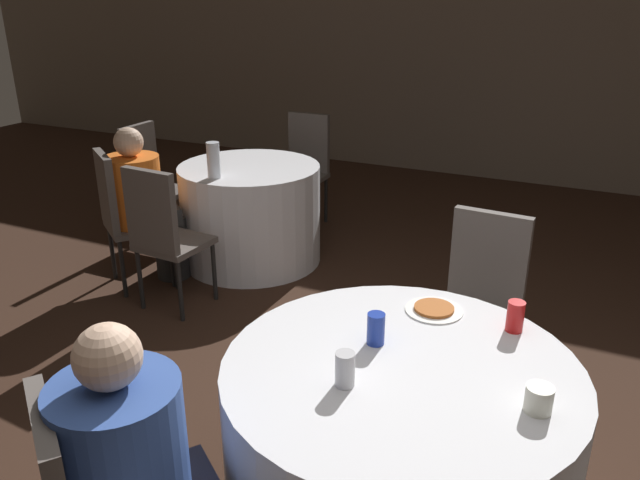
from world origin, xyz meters
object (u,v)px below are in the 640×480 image
object	(u,v)px
table_near	(397,453)
chair_far_southwest	(121,210)
table_far	(251,214)
chair_far_north	(305,160)
chair_far_south	(162,229)
soda_can_blue	(376,329)
soda_can_red	(515,316)
pizza_plate_near	(434,309)
bottle_far	(213,160)
soda_can_silver	(345,369)
person_orange_shirt	(145,204)
chair_near_north	(481,293)
chair_far_west	(149,175)

from	to	relation	value
table_near	chair_far_southwest	distance (m)	2.74
table_far	chair_far_north	xyz separation A→B (m)	(-0.01, 0.95, 0.19)
chair_far_south	soda_can_blue	distance (m)	2.06
table_far	soda_can_red	world-z (taller)	soda_can_red
pizza_plate_near	soda_can_red	world-z (taller)	soda_can_red
table_near	bottle_far	bearing A→B (deg)	138.92
bottle_far	soda_can_silver	bearing A→B (deg)	-46.22
bottle_far	table_near	bearing A→B (deg)	-41.08
chair_far_north	person_orange_shirt	distance (m)	1.64
table_near	soda_can_red	world-z (taller)	soda_can_red
chair_near_north	soda_can_blue	world-z (taller)	chair_near_north
chair_far_west	chair_far_southwest	bearing A→B (deg)	26.88
chair_far_southwest	soda_can_silver	size ratio (longest dim) A/B	7.97
person_orange_shirt	pizza_plate_near	bearing A→B (deg)	13.27
table_far	pizza_plate_near	size ratio (longest dim) A/B	4.49
chair_far_south	soda_can_silver	distance (m)	2.22
chair_far_south	table_near	bearing A→B (deg)	-25.40
table_near	pizza_plate_near	size ratio (longest dim) A/B	5.39
table_near	soda_can_blue	distance (m)	0.47
chair_near_north	chair_far_south	bearing A→B (deg)	2.86
chair_far_southwest	chair_far_north	bearing A→B (deg)	108.23
table_near	soda_can_red	size ratio (longest dim) A/B	10.37
soda_can_red	chair_far_south	bearing A→B (deg)	163.22
table_near	chair_far_southwest	size ratio (longest dim) A/B	1.30
table_near	chair_near_north	world-z (taller)	chair_near_north
chair_far_south	soda_can_silver	world-z (taller)	chair_far_south
table_far	soda_can_silver	xyz separation A→B (m)	(1.73, -2.22, 0.44)
table_far	soda_can_silver	distance (m)	2.85
chair_near_north	bottle_far	bearing A→B (deg)	-13.19
chair_far_west	person_orange_shirt	bearing A→B (deg)	37.45
chair_near_north	table_far	bearing A→B (deg)	-22.97
person_orange_shirt	chair_far_west	bearing A→B (deg)	163.68
chair_far_south	pizza_plate_near	world-z (taller)	chair_far_south
chair_near_north	chair_far_south	size ratio (longest dim) A/B	1.00
chair_far_west	soda_can_red	distance (m)	3.52
chair_far_north	pizza_plate_near	distance (m)	3.16
table_far	chair_near_north	bearing A→B (deg)	-27.01
pizza_plate_near	table_far	bearing A→B (deg)	139.22
chair_far_north	person_orange_shirt	bearing A→B (deg)	73.56
pizza_plate_near	chair_far_southwest	bearing A→B (deg)	160.98
bottle_far	soda_can_blue	bearing A→B (deg)	-41.39
pizza_plate_near	chair_far_north	bearing A→B (deg)	126.19
table_near	soda_can_red	distance (m)	0.68
person_orange_shirt	soda_can_red	distance (m)	2.82
person_orange_shirt	chair_far_south	bearing A→B (deg)	-2.49
chair_near_north	bottle_far	world-z (taller)	bottle_far
chair_far_north	chair_far_west	distance (m)	1.34
chair_far_south	pizza_plate_near	xyz separation A→B (m)	(1.92, -0.65, 0.19)
person_orange_shirt	pizza_plate_near	size ratio (longest dim) A/B	4.80
chair_far_west	soda_can_silver	size ratio (longest dim) A/B	7.97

